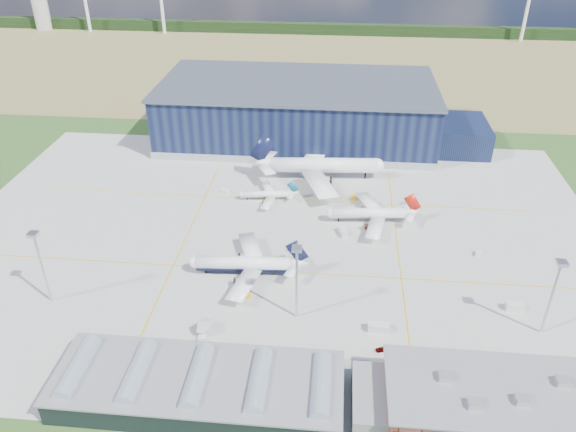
% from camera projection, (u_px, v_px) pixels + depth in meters
% --- Properties ---
extents(ground, '(600.00, 600.00, 0.00)m').
position_uv_depth(ground, '(273.00, 252.00, 180.32)').
color(ground, '#2C4E1D').
rests_on(ground, ground).
extents(apron, '(220.00, 160.00, 0.08)m').
position_uv_depth(apron, '(277.00, 236.00, 188.85)').
color(apron, '#A2A19C').
rests_on(apron, ground).
extents(farmland, '(600.00, 220.00, 0.01)m').
position_uv_depth(farmland, '(313.00, 63.00, 368.12)').
color(farmland, olive).
rests_on(farmland, ground).
extents(treeline, '(600.00, 8.00, 8.00)m').
position_uv_depth(treeline, '(319.00, 29.00, 434.36)').
color(treeline, black).
rests_on(treeline, ground).
extents(hangar, '(145.00, 62.00, 26.10)m').
position_uv_depth(hangar, '(304.00, 114.00, 255.04)').
color(hangar, '#0F1433').
rests_on(hangar, ground).
extents(ops_building, '(46.00, 23.00, 10.90)m').
position_uv_depth(ops_building, '(491.00, 404.00, 122.10)').
color(ops_building, brown).
rests_on(ops_building, ground).
extents(glass_concourse, '(78.00, 23.00, 8.60)m').
position_uv_depth(glass_concourse, '(214.00, 387.00, 127.74)').
color(glass_concourse, black).
rests_on(glass_concourse, ground).
extents(light_mast_west, '(2.60, 2.60, 23.00)m').
position_uv_depth(light_mast_west, '(39.00, 256.00, 151.73)').
color(light_mast_west, '#B5B7BD').
rests_on(light_mast_west, ground).
extents(light_mast_center, '(2.60, 2.60, 23.00)m').
position_uv_depth(light_mast_center, '(297.00, 271.00, 145.95)').
color(light_mast_center, '#B5B7BD').
rests_on(light_mast_center, ground).
extents(light_mast_east, '(2.60, 2.60, 23.00)m').
position_uv_depth(light_mast_east, '(555.00, 286.00, 140.59)').
color(light_mast_east, '#B5B7BD').
rests_on(light_mast_east, ground).
extents(airliner_navy, '(38.94, 38.19, 12.03)m').
position_uv_depth(airliner_navy, '(243.00, 257.00, 167.61)').
color(airliner_navy, white).
rests_on(airliner_navy, ground).
extents(airliner_red, '(36.43, 35.77, 10.93)m').
position_uv_depth(airliner_red, '(369.00, 208.00, 193.74)').
color(airliner_red, white).
rests_on(airliner_red, ground).
extents(airliner_widebody, '(58.54, 57.45, 17.78)m').
position_uv_depth(airliner_widebody, '(323.00, 158.00, 220.68)').
color(airliner_widebody, white).
rests_on(airliner_widebody, ground).
extents(airliner_regional, '(25.15, 24.73, 7.38)m').
position_uv_depth(airliner_regional, '(266.00, 191.00, 208.21)').
color(airliner_regional, white).
rests_on(airliner_regional, ground).
extents(gse_tug_a, '(2.80, 3.62, 1.33)m').
position_uv_depth(gse_tug_a, '(247.00, 294.00, 161.13)').
color(gse_tug_a, '#ECA514').
rests_on(gse_tug_a, ground).
extents(gse_van_a, '(5.56, 2.56, 2.40)m').
position_uv_depth(gse_van_a, '(378.00, 328.00, 148.25)').
color(gse_van_a, silver).
rests_on(gse_van_a, ground).
extents(gse_cart_a, '(2.26, 2.97, 1.17)m').
position_uv_depth(gse_cart_a, '(478.00, 254.00, 178.72)').
color(gse_cart_a, silver).
rests_on(gse_cart_a, ground).
extents(gse_van_b, '(3.66, 5.25, 2.20)m').
position_uv_depth(gse_van_b, '(343.00, 232.00, 188.94)').
color(gse_van_b, silver).
rests_on(gse_van_b, ground).
extents(gse_tug_c, '(2.21, 3.15, 1.28)m').
position_uv_depth(gse_tug_c, '(354.00, 197.00, 210.35)').
color(gse_tug_c, '#ECA514').
rests_on(gse_tug_c, ground).
extents(gse_cart_b, '(3.86, 3.33, 1.41)m').
position_uv_depth(gse_cart_b, '(226.00, 191.00, 214.42)').
color(gse_cart_b, silver).
rests_on(gse_cart_b, ground).
extents(gse_van_c, '(4.89, 2.51, 2.30)m').
position_uv_depth(gse_van_c, '(515.00, 307.00, 155.62)').
color(gse_van_c, silver).
rests_on(gse_van_c, ground).
extents(airstair, '(2.83, 4.95, 2.98)m').
position_uv_depth(airstair, '(204.00, 328.00, 147.68)').
color(airstair, silver).
rests_on(airstair, ground).
extents(car_a, '(3.58, 2.19, 1.14)m').
position_uv_depth(car_a, '(382.00, 349.00, 142.30)').
color(car_a, '#99999E').
rests_on(car_a, ground).
extents(car_b, '(4.18, 2.82, 1.30)m').
position_uv_depth(car_b, '(246.00, 360.00, 139.09)').
color(car_b, '#99999E').
rests_on(car_b, ground).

